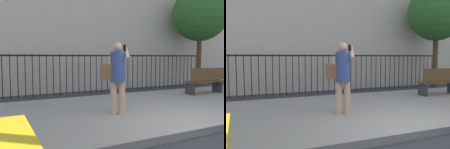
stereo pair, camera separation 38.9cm
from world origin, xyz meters
TOP-DOWN VIEW (x-y plane):
  - ground_plane at (0.00, 0.00)m, footprint 60.00×60.00m
  - sidewalk at (0.00, 2.20)m, footprint 28.00×4.40m
  - iron_fence at (0.00, 5.90)m, footprint 12.03×0.04m
  - pedestrian_on_phone at (-1.11, 1.70)m, footprint 0.72×0.53m
  - street_bench at (3.24, 2.94)m, footprint 1.60×0.45m
  - street_tree_near at (5.16, 5.11)m, footprint 2.61×2.61m

SIDE VIEW (x-z plane):
  - ground_plane at x=0.00m, z-range 0.00..0.00m
  - sidewalk at x=0.00m, z-range 0.00..0.15m
  - street_bench at x=3.24m, z-range 0.18..1.13m
  - iron_fence at x=0.00m, z-range 0.22..1.82m
  - pedestrian_on_phone at x=-1.11m, z-range 0.29..1.97m
  - street_tree_near at x=5.16m, z-range 1.11..5.97m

